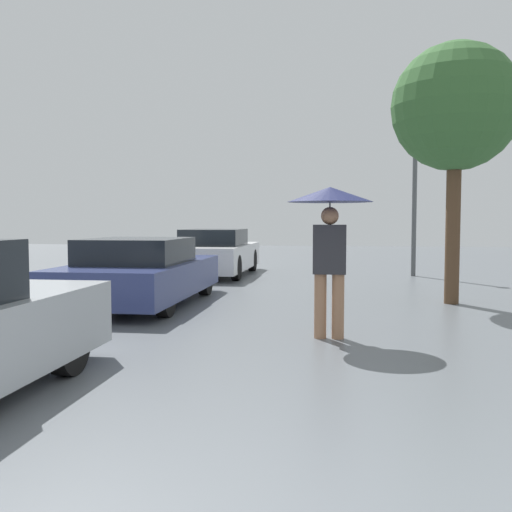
{
  "coord_description": "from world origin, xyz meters",
  "views": [
    {
      "loc": [
        0.03,
        -2.33,
        1.46
      ],
      "look_at": [
        -0.99,
        4.71,
        1.01
      ],
      "focal_mm": 40.0,
      "sensor_mm": 36.0,
      "label": 1
    }
  ],
  "objects": [
    {
      "name": "pedestrian",
      "position": [
        -0.08,
        4.71,
        1.48
      ],
      "size": [
        1.05,
        1.05,
        1.87
      ],
      "color": "#9E7051",
      "rests_on": "ground_plane"
    },
    {
      "name": "parked_car_middle",
      "position": [
        -3.38,
        7.15,
        0.55
      ],
      "size": [
        1.85,
        4.17,
        1.15
      ],
      "color": "navy",
      "rests_on": "ground_plane"
    },
    {
      "name": "parked_car_farthest",
      "position": [
        -3.2,
        12.48,
        0.58
      ],
      "size": [
        1.74,
        4.23,
        1.22
      ],
      "color": "silver",
      "rests_on": "ground_plane"
    },
    {
      "name": "tree",
      "position": [
        1.99,
        7.98,
        3.37
      ],
      "size": [
        2.18,
        2.18,
        4.49
      ],
      "color": "brown",
      "rests_on": "ground_plane"
    },
    {
      "name": "street_lamp",
      "position": [
        1.97,
        12.95,
        2.43
      ],
      "size": [
        0.27,
        0.27,
        4.03
      ],
      "color": "#515456",
      "rests_on": "ground_plane"
    }
  ]
}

